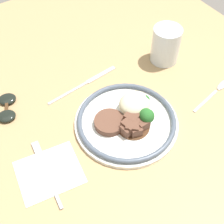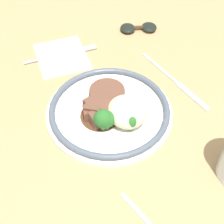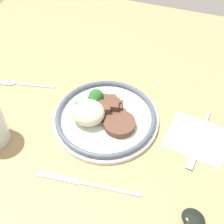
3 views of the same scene
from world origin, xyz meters
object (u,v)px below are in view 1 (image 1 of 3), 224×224
object	(u,v)px
fork	(44,166)
knife	(86,83)
plate	(129,119)
spoon	(219,88)
sunglasses	(7,107)
juice_glass	(166,46)

from	to	relation	value
fork	knife	distance (m)	0.27
plate	knife	world-z (taller)	plate
fork	spoon	size ratio (longest dim) A/B	1.11
plate	knife	size ratio (longest dim) A/B	1.15
sunglasses	spoon	bearing A→B (deg)	-3.10
juice_glass	sunglasses	xyz separation A→B (m)	(-0.45, 0.07, -0.04)
plate	juice_glass	xyz separation A→B (m)	(0.22, 0.13, 0.03)
juice_glass	fork	distance (m)	0.46
plate	sunglasses	bearing A→B (deg)	138.30
fork	knife	xyz separation A→B (m)	(0.20, 0.17, -0.00)
juice_glass	sunglasses	size ratio (longest dim) A/B	0.98
juice_glass	sunglasses	world-z (taller)	juice_glass
plate	knife	distance (m)	0.17
fork	spoon	bearing A→B (deg)	-88.21
fork	spoon	xyz separation A→B (m)	(0.49, -0.04, -0.00)
juice_glass	spoon	xyz separation A→B (m)	(0.05, -0.17, -0.05)
juice_glass	spoon	size ratio (longest dim) A/B	0.65
juice_glass	knife	distance (m)	0.25
knife	sunglasses	distance (m)	0.21
juice_glass	knife	xyz separation A→B (m)	(-0.24, 0.04, -0.05)
plate	spoon	bearing A→B (deg)	-8.80
juice_glass	spoon	distance (m)	0.19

